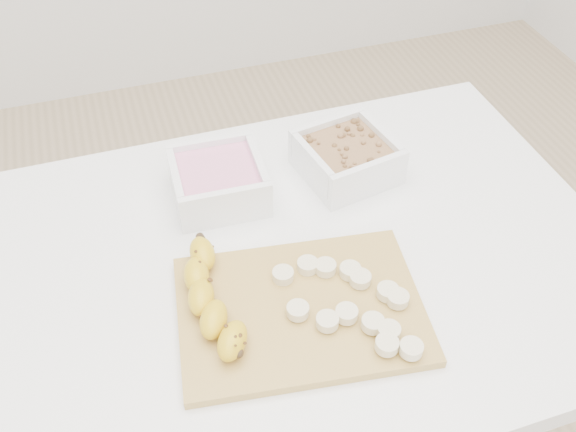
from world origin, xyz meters
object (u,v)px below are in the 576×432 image
object	(u,v)px
bowl_yogurt	(218,180)
bowl_granola	(347,157)
table	(294,296)
cutting_board	(300,310)
banana	(212,299)

from	to	relation	value
bowl_yogurt	bowl_granola	distance (m)	0.22
table	bowl_granola	world-z (taller)	bowl_granola
table	cutting_board	size ratio (longest dim) A/B	2.94
table	bowl_yogurt	size ratio (longest dim) A/B	6.51
bowl_yogurt	bowl_granola	size ratio (longest dim) A/B	0.90
bowl_granola	table	bearing A→B (deg)	-132.70
table	bowl_granola	size ratio (longest dim) A/B	5.83
bowl_yogurt	cutting_board	size ratio (longest dim) A/B	0.45
bowl_granola	banana	xyz separation A→B (m)	(-0.29, -0.23, -0.00)
banana	bowl_granola	bearing A→B (deg)	48.42
cutting_board	bowl_granola	bearing A→B (deg)	56.66
cutting_board	banana	bearing A→B (deg)	162.06
bowl_yogurt	banana	bearing A→B (deg)	-105.60
bowl_granola	banana	world-z (taller)	bowl_granola
table	cutting_board	world-z (taller)	cutting_board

